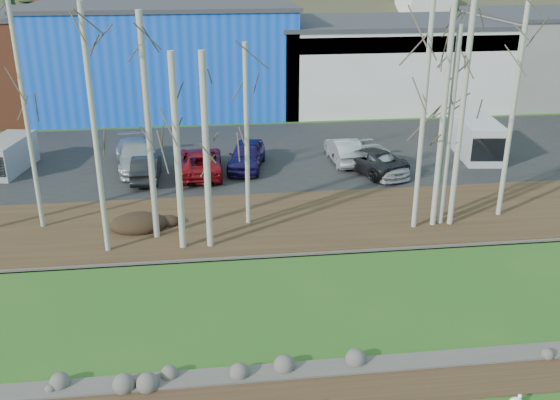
{
  "coord_description": "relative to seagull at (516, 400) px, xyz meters",
  "views": [
    {
      "loc": [
        -3.13,
        -12.67,
        12.21
      ],
      "look_at": [
        -0.16,
        11.21,
        2.5
      ],
      "focal_mm": 40.0,
      "sensor_mm": 36.0,
      "label": 1
    }
  ],
  "objects": [
    {
      "name": "building_white",
      "position": [
        6.62,
        38.18,
        3.23
      ],
      "size": [
        18.36,
        12.24,
        6.8
      ],
      "color": "silver",
      "rests_on": "ground"
    },
    {
      "name": "birch_3",
      "position": [
        -12.9,
        11.39,
        5.11
      ],
      "size": [
        0.22,
        0.22,
        10.3
      ],
      "color": "beige",
      "rests_on": "far_bank"
    },
    {
      "name": "dirt_mound",
      "position": [
        -11.77,
        13.55,
        0.22
      ],
      "size": [
        2.63,
        1.85,
        0.51
      ],
      "primitive_type": "ellipsoid",
      "color": "black",
      "rests_on": "far_bank"
    },
    {
      "name": "car_2",
      "position": [
        -12.61,
        22.28,
        0.75
      ],
      "size": [
        3.02,
        5.73,
        1.58
      ],
      "primitive_type": "imported",
      "rotation": [
        0.0,
        0.0,
        0.15
      ],
      "color": "#9EA2A5",
      "rests_on": "parking_lot"
    },
    {
      "name": "birch_9",
      "position": [
        5.56,
        13.02,
        5.37
      ],
      "size": [
        0.23,
        0.23,
        10.81
      ],
      "color": "beige",
      "rests_on": "far_bank"
    },
    {
      "name": "seagull",
      "position": [
        0.0,
        0.0,
        0.0
      ],
      "size": [
        0.45,
        0.23,
        0.33
      ],
      "rotation": [
        0.0,
        0.0,
        0.41
      ],
      "color": "gold",
      "rests_on": "ground"
    },
    {
      "name": "car_0",
      "position": [
        -11.89,
        20.3,
        0.64
      ],
      "size": [
        1.47,
        4.18,
        1.38
      ],
      "primitive_type": "imported",
      "rotation": [
        0.0,
        0.0,
        3.14
      ],
      "color": "black",
      "rests_on": "parking_lot"
    },
    {
      "name": "birch_4",
      "position": [
        -8.5,
        11.31,
        4.17
      ],
      "size": [
        0.28,
        0.28,
        8.42
      ],
      "color": "beige",
      "rests_on": "far_bank"
    },
    {
      "name": "birch_7",
      "position": [
        2.79,
        12.26,
        5.25
      ],
      "size": [
        0.26,
        0.26,
        10.56
      ],
      "color": "beige",
      "rests_on": "far_bank"
    },
    {
      "name": "dirt_strip",
      "position": [
        -5.38,
        1.29,
        -0.17
      ],
      "size": [
        80.0,
        1.8,
        0.03
      ],
      "primitive_type": "cube",
      "color": "#382616",
      "rests_on": "ground"
    },
    {
      "name": "van_white",
      "position": [
        8.24,
        22.01,
        1.1
      ],
      "size": [
        2.79,
        5.46,
        2.29
      ],
      "rotation": [
        0.0,
        0.0,
        -0.12
      ],
      "color": "white",
      "rests_on": "parking_lot"
    },
    {
      "name": "birch_1",
      "position": [
        -16.25,
        14.31,
        5.86
      ],
      "size": [
        0.2,
        0.2,
        11.78
      ],
      "color": "beige",
      "rests_on": "far_bank"
    },
    {
      "name": "car_1",
      "position": [
        -8.87,
        20.81,
        0.69
      ],
      "size": [
        2.45,
        5.29,
        1.47
      ],
      "primitive_type": "imported",
      "rotation": [
        0.0,
        0.0,
        3.14
      ],
      "color": "maroon",
      "rests_on": "parking_lot"
    },
    {
      "name": "building_blue",
      "position": [
        -11.38,
        38.19,
        3.97
      ],
      "size": [
        20.4,
        12.24,
        8.3
      ],
      "color": "blue",
      "rests_on": "ground"
    },
    {
      "name": "river",
      "position": [
        -5.38,
        6.39,
        -0.18
      ],
      "size": [
        80.0,
        8.0,
        0.9
      ],
      "primitive_type": null,
      "color": "#161D32",
      "rests_on": "ground"
    },
    {
      "name": "birch_2",
      "position": [
        -10.89,
        12.53,
        4.89
      ],
      "size": [
        0.28,
        0.28,
        9.86
      ],
      "color": "beige",
      "rests_on": "far_bank"
    },
    {
      "name": "birch_10",
      "position": [
        1.95,
        12.26,
        5.25
      ],
      "size": [
        0.26,
        0.26,
        10.56
      ],
      "color": "beige",
      "rests_on": "far_bank"
    },
    {
      "name": "birch_8",
      "position": [
        2.36,
        12.42,
        4.53
      ],
      "size": [
        0.26,
        0.26,
        9.12
      ],
      "color": "beige",
      "rests_on": "far_bank"
    },
    {
      "name": "birch_5",
      "position": [
        -6.66,
        13.56,
        4.17
      ],
      "size": [
        0.21,
        0.21,
        8.4
      ],
      "color": "beige",
      "rests_on": "far_bank"
    },
    {
      "name": "van_grey",
      "position": [
        -20.0,
        22.58,
        0.9
      ],
      "size": [
        2.54,
        4.56,
        1.88
      ],
      "rotation": [
        0.0,
        0.0,
        -0.18
      ],
      "color": "#B6B7BA",
      "rests_on": "parking_lot"
    },
    {
      "name": "car_6",
      "position": [
        1.35,
        19.83,
        0.65
      ],
      "size": [
        3.12,
        5.14,
        1.39
      ],
      "primitive_type": "imported",
      "rotation": [
        0.0,
        0.0,
        0.26
      ],
      "color": "silver",
      "rests_on": "parking_lot"
    },
    {
      "name": "far_bank",
      "position": [
        -5.38,
        13.69,
        -0.11
      ],
      "size": [
        80.0,
        7.0,
        0.15
      ],
      "primitive_type": "cube",
      "color": "#382616",
      "rests_on": "ground"
    },
    {
      "name": "car_4",
      "position": [
        -0.18,
        21.93,
        0.68
      ],
      "size": [
        1.69,
        4.47,
        1.46
      ],
      "primitive_type": "imported",
      "rotation": [
        0.0,
        0.0,
        3.17
      ],
      "color": "#B2B3B5",
      "rests_on": "parking_lot"
    },
    {
      "name": "near_bank_rocks",
      "position": [
        -5.38,
        2.29,
        -0.18
      ],
      "size": [
        80.0,
        0.8,
        0.5
      ],
      "primitive_type": null,
      "color": "#47423D",
      "rests_on": "ground"
    },
    {
      "name": "car_3",
      "position": [
        -6.14,
        21.49,
        0.75
      ],
      "size": [
        2.82,
        4.94,
        1.58
      ],
      "primitive_type": "imported",
      "rotation": [
        0.0,
        0.0,
        -0.22
      ],
      "color": "#1D144D",
      "rests_on": "parking_lot"
    },
    {
      "name": "car_5",
      "position": [
        0.88,
        20.25,
        0.66
      ],
      "size": [
        4.27,
        5.55,
        1.4
      ],
      "primitive_type": "imported",
      "rotation": [
        0.0,
        0.0,
        3.59
      ],
      "color": "#252427",
      "rests_on": "parking_lot"
    },
    {
      "name": "parking_lot",
      "position": [
        -5.38,
        24.19,
        -0.11
      ],
      "size": [
        80.0,
        14.0,
        0.14
      ],
      "primitive_type": "cube",
      "color": "black",
      "rests_on": "ground"
    },
    {
      "name": "far_bank_rocks",
      "position": [
        -5.38,
        10.49,
        -0.18
      ],
      "size": [
        80.0,
        0.8,
        0.46
      ],
      "primitive_type": null,
      "color": "#47423D",
      "rests_on": "ground"
    },
    {
      "name": "birch_11",
      "position": [
        -9.69,
        11.31,
        4.17
      ],
      "size": [
        0.28,
        0.28,
        8.42
      ],
      "color": "beige",
      "rests_on": "far_bank"
    },
    {
      "name": "birch_6",
      "position": [
        0.98,
        12.14,
        5.12
      ],
      "size": [
        0.23,
        0.23,
        10.3
      ],
      "color": "beige",
      "rests_on": "far_bank"
    }
  ]
}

